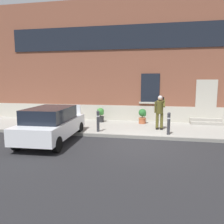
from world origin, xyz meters
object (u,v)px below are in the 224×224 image
(bollard_near_person, at_px, (169,123))
(bollard_far_left, at_px, (98,120))
(hatchback_car_white, at_px, (52,123))
(planter_cream, at_px, (61,113))
(planter_charcoal, at_px, (101,114))
(planter_terracotta, at_px, (142,116))
(person_on_phone, at_px, (160,110))

(bollard_near_person, xyz_separation_m, bollard_far_left, (-3.34, 0.00, 0.00))
(hatchback_car_white, height_order, planter_cream, hatchback_car_white)
(planter_charcoal, relative_size, planter_terracotta, 1.00)
(hatchback_car_white, bearing_deg, planter_cream, 108.20)
(bollard_far_left, distance_m, planter_cream, 3.91)
(bollard_near_person, xyz_separation_m, planter_cream, (-6.33, 2.52, -0.11))
(hatchback_car_white, xyz_separation_m, bollard_far_left, (1.66, 1.53, -0.08))
(hatchback_car_white, relative_size, bollard_near_person, 3.94)
(hatchback_car_white, height_order, planter_terracotta, hatchback_car_white)
(bollard_near_person, relative_size, planter_terracotta, 1.22)
(bollard_near_person, height_order, bollard_far_left, same)
(hatchback_car_white, height_order, bollard_near_person, hatchback_car_white)
(person_on_phone, height_order, planter_charcoal, person_on_phone)
(hatchback_car_white, bearing_deg, planter_terracotta, 47.24)
(hatchback_car_white, distance_m, bollard_far_left, 2.26)
(hatchback_car_white, bearing_deg, bollard_far_left, 42.68)
(hatchback_car_white, height_order, planter_charcoal, hatchback_car_white)
(hatchback_car_white, xyz_separation_m, person_on_phone, (4.61, 2.50, 0.36))
(bollard_near_person, bearing_deg, planter_cream, 158.30)
(planter_cream, distance_m, planter_terracotta, 5.03)
(planter_terracotta, bearing_deg, bollard_near_person, -62.29)
(planter_cream, bearing_deg, person_on_phone, -14.64)
(planter_charcoal, height_order, planter_terracotta, same)
(person_on_phone, relative_size, planter_cream, 2.03)
(planter_charcoal, bearing_deg, planter_terracotta, -0.95)
(bollard_near_person, height_order, planter_charcoal, bollard_near_person)
(planter_terracotta, bearing_deg, planter_cream, 179.44)
(bollard_near_person, height_order, planter_cream, bollard_near_person)
(bollard_near_person, distance_m, bollard_far_left, 3.34)
(bollard_far_left, distance_m, person_on_phone, 3.14)
(planter_terracotta, bearing_deg, bollard_far_left, -129.54)
(hatchback_car_white, relative_size, planter_cream, 4.78)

